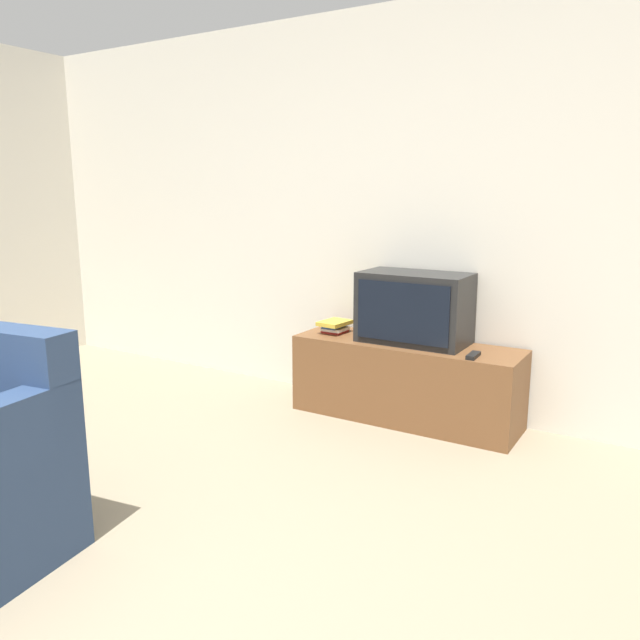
% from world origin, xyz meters
% --- Properties ---
extents(wall_back, '(9.00, 0.06, 2.60)m').
position_xyz_m(wall_back, '(0.00, 3.03, 1.30)').
color(wall_back, silver).
rests_on(wall_back, ground_plane).
extents(tv_stand, '(1.45, 0.44, 0.51)m').
position_xyz_m(tv_stand, '(0.42, 2.76, 0.25)').
color(tv_stand, brown).
rests_on(tv_stand, ground_plane).
extents(television, '(0.67, 0.38, 0.44)m').
position_xyz_m(television, '(0.45, 2.79, 0.73)').
color(television, black).
rests_on(television, tv_stand).
extents(book_stack, '(0.18, 0.23, 0.08)m').
position_xyz_m(book_stack, '(-0.11, 2.77, 0.55)').
color(book_stack, '#B72D28').
rests_on(book_stack, tv_stand).
extents(remote_on_stand, '(0.05, 0.15, 0.02)m').
position_xyz_m(remote_on_stand, '(0.89, 2.63, 0.52)').
color(remote_on_stand, black).
rests_on(remote_on_stand, tv_stand).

